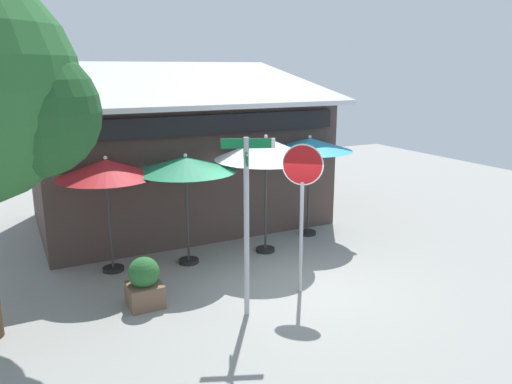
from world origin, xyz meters
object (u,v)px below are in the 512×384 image
at_px(patio_umbrella_crimson_left, 106,170).
at_px(sidewalk_planter, 144,283).
at_px(patio_umbrella_ivory_right, 266,149).
at_px(street_sign_post, 247,211).
at_px(patio_umbrella_forest_green_center, 186,165).
at_px(patio_umbrella_teal_far_right, 310,145).
at_px(stop_sign, 302,191).

distance_m(patio_umbrella_crimson_left, sidewalk_planter, 2.58).
xyz_separation_m(patio_umbrella_ivory_right, sidewalk_planter, (-3.23, -1.45, -1.98)).
height_order(street_sign_post, patio_umbrella_ivory_right, street_sign_post).
distance_m(patio_umbrella_forest_green_center, patio_umbrella_teal_far_right, 3.42).
bearing_deg(patio_umbrella_ivory_right, street_sign_post, -123.83).
distance_m(street_sign_post, patio_umbrella_crimson_left, 3.48).
bearing_deg(sidewalk_planter, patio_umbrella_ivory_right, 24.26).
bearing_deg(sidewalk_planter, patio_umbrella_teal_far_right, 23.28).
bearing_deg(patio_umbrella_forest_green_center, sidewalk_planter, -131.05).
relative_size(street_sign_post, sidewalk_planter, 3.37).
relative_size(street_sign_post, patio_umbrella_ivory_right, 1.13).
bearing_deg(patio_umbrella_teal_far_right, street_sign_post, -135.86).
xyz_separation_m(street_sign_post, stop_sign, (1.30, 0.36, 0.11)).
height_order(patio_umbrella_ivory_right, sidewalk_planter, patio_umbrella_ivory_right).
xyz_separation_m(stop_sign, patio_umbrella_ivory_right, (0.43, 2.23, 0.43)).
bearing_deg(patio_umbrella_forest_green_center, street_sign_post, -87.72).
height_order(street_sign_post, patio_umbrella_crimson_left, street_sign_post).
bearing_deg(sidewalk_planter, patio_umbrella_crimson_left, 95.72).
bearing_deg(patio_umbrella_ivory_right, stop_sign, -100.98).
bearing_deg(street_sign_post, stop_sign, 15.30).
distance_m(patio_umbrella_ivory_right, sidewalk_planter, 4.05).
distance_m(stop_sign, patio_umbrella_crimson_left, 4.01).
distance_m(patio_umbrella_ivory_right, patio_umbrella_teal_far_right, 1.67).
distance_m(patio_umbrella_forest_green_center, sidewalk_planter, 2.74).
height_order(stop_sign, patio_umbrella_forest_green_center, stop_sign).
xyz_separation_m(patio_umbrella_forest_green_center, patio_umbrella_teal_far_right, (3.39, 0.46, 0.12)).
relative_size(patio_umbrella_teal_far_right, sidewalk_planter, 2.79).
bearing_deg(patio_umbrella_teal_far_right, patio_umbrella_ivory_right, -158.79).
bearing_deg(patio_umbrella_crimson_left, street_sign_post, -60.90).
height_order(street_sign_post, patio_umbrella_teal_far_right, street_sign_post).
relative_size(street_sign_post, patio_umbrella_crimson_left, 1.26).
relative_size(patio_umbrella_crimson_left, patio_umbrella_teal_far_right, 0.96).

